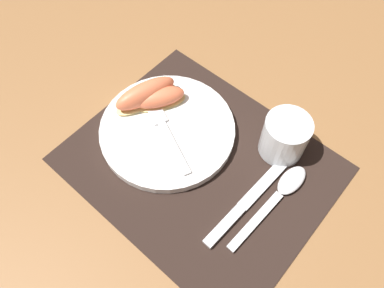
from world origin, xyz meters
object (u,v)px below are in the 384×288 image
plate (167,130)px  fork (163,126)px  juice_glass (284,138)px  knife (248,201)px  spoon (282,191)px  citrus_wedge_0 (159,98)px  citrus_wedge_1 (146,95)px

plate → fork: fork is taller
juice_glass → fork: size_ratio=0.45×
knife → spoon: size_ratio=1.10×
spoon → fork: fork is taller
plate → juice_glass: size_ratio=3.11×
juice_glass → citrus_wedge_0: 0.24m
fork → spoon: bearing=10.5°
plate → citrus_wedge_1: (-0.07, 0.02, 0.03)m
spoon → citrus_wedge_1: (-0.30, -0.02, 0.03)m
citrus_wedge_0 → fork: bearing=-39.2°
spoon → citrus_wedge_1: citrus_wedge_1 is taller
juice_glass → knife: bearing=-82.0°
plate → spoon: (0.23, 0.04, -0.00)m
plate → juice_glass: bearing=31.4°
citrus_wedge_1 → juice_glass: bearing=19.8°
spoon → fork: (-0.23, -0.04, 0.01)m
plate → citrus_wedge_0: (-0.05, 0.03, 0.02)m
juice_glass → citrus_wedge_1: juice_glass is taller
juice_glass → citrus_wedge_1: bearing=-160.2°
fork → citrus_wedge_0: bearing=140.8°
plate → juice_glass: (0.18, 0.11, 0.03)m
knife → fork: fork is taller
knife → spoon: spoon is taller
fork → citrus_wedge_0: (-0.04, 0.03, 0.01)m
knife → citrus_wedge_0: 0.25m
citrus_wedge_0 → citrus_wedge_1: (-0.02, -0.01, 0.00)m
juice_glass → knife: juice_glass is taller
plate → juice_glass: juice_glass is taller
plate → knife: size_ratio=1.15×
knife → citrus_wedge_0: citrus_wedge_0 is taller
citrus_wedge_0 → citrus_wedge_1: citrus_wedge_1 is taller
plate → citrus_wedge_1: citrus_wedge_1 is taller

